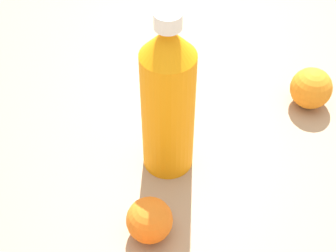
# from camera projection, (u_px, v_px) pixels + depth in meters

# --- Properties ---
(ground_plane) EXTENTS (2.40, 2.40, 0.00)m
(ground_plane) POSITION_uv_depth(u_px,v_px,m) (188.00, 157.00, 0.84)
(ground_plane) COLOR #9E7F60
(water_bottle) EXTENTS (0.08, 0.08, 0.28)m
(water_bottle) POSITION_uv_depth(u_px,v_px,m) (168.00, 101.00, 0.74)
(water_bottle) COLOR orange
(water_bottle) RESTS_ON ground_plane
(orange_0) EXTENTS (0.07, 0.07, 0.07)m
(orange_0) POSITION_uv_depth(u_px,v_px,m) (150.00, 220.00, 0.71)
(orange_0) COLOR orange
(orange_0) RESTS_ON ground_plane
(orange_1) EXTENTS (0.07, 0.07, 0.07)m
(orange_1) POSITION_uv_depth(u_px,v_px,m) (311.00, 88.00, 0.90)
(orange_1) COLOR orange
(orange_1) RESTS_ON ground_plane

